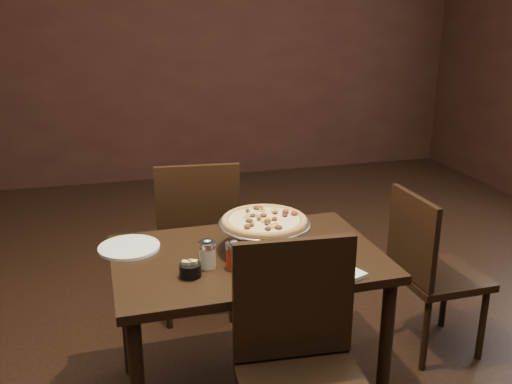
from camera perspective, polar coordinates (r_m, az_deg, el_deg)
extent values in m
cube|color=black|center=(5.54, -10.06, 15.38)|extent=(6.00, 0.02, 2.80)
cube|color=black|center=(2.36, -0.86, -6.63)|extent=(1.10, 0.74, 0.04)
cylinder|color=black|center=(2.44, 12.79, -15.35)|extent=(0.05, 0.05, 0.64)
cylinder|color=black|center=(2.72, -12.80, -11.54)|extent=(0.05, 0.05, 0.64)
cylinder|color=black|center=(2.92, 7.00, -9.08)|extent=(0.05, 0.05, 0.64)
cylinder|color=#B6B6BD|center=(2.39, 0.83, -5.71)|extent=(0.13, 0.13, 0.01)
cylinder|color=#B6B6BD|center=(2.37, 0.83, -4.50)|extent=(0.03, 0.03, 0.10)
cylinder|color=#B6B6BD|center=(2.35, 0.84, -3.28)|extent=(0.09, 0.09, 0.01)
cylinder|color=#A3A3A8|center=(2.34, 0.84, -3.15)|extent=(0.37, 0.37, 0.01)
torus|color=#A3A3A8|center=(2.34, 0.84, -3.13)|extent=(0.38, 0.38, 0.01)
cylinder|color=#9D5E2F|center=(2.34, 0.84, -2.96)|extent=(0.34, 0.34, 0.01)
torus|color=#9D5E2F|center=(2.34, 0.84, -2.88)|extent=(0.36, 0.36, 0.03)
cylinder|color=#E0B87B|center=(2.34, 0.84, -2.77)|extent=(0.29, 0.29, 0.01)
cylinder|color=beige|center=(2.23, -4.88, -6.50)|extent=(0.06, 0.06, 0.09)
cylinder|color=#B6B6BD|center=(2.21, -4.91, -5.25)|extent=(0.07, 0.07, 0.02)
ellipsoid|color=#B6B6BD|center=(2.20, -4.93, -4.85)|extent=(0.04, 0.04, 0.01)
cylinder|color=maroon|center=(2.22, -2.23, -6.60)|extent=(0.06, 0.06, 0.08)
cylinder|color=#B6B6BD|center=(2.20, -2.24, -5.39)|extent=(0.07, 0.07, 0.02)
ellipsoid|color=#B6B6BD|center=(2.19, -2.25, -4.99)|extent=(0.04, 0.04, 0.01)
cylinder|color=black|center=(2.17, -6.59, -7.77)|extent=(0.08, 0.08, 0.05)
cube|color=tan|center=(2.17, -6.96, -7.53)|extent=(0.04, 0.03, 0.06)
cube|color=tan|center=(2.17, -6.31, -7.47)|extent=(0.04, 0.03, 0.06)
cube|color=white|center=(2.19, 8.38, -8.07)|extent=(0.19, 0.19, 0.02)
cylinder|color=white|center=(2.45, -12.57, -5.43)|extent=(0.26, 0.26, 0.01)
cylinder|color=white|center=(2.14, 4.28, -8.73)|extent=(0.23, 0.23, 0.01)
cone|color=#B6B6BD|center=(2.34, 0.29, -3.05)|extent=(0.16, 0.16, 0.00)
cylinder|color=black|center=(2.34, 0.29, -2.98)|extent=(0.10, 0.09, 0.02)
cube|color=black|center=(3.15, -5.93, -4.70)|extent=(0.46, 0.46, 0.04)
cube|color=black|center=(2.88, -5.81, -1.56)|extent=(0.42, 0.07, 0.44)
cylinder|color=black|center=(3.41, -3.14, -6.91)|extent=(0.04, 0.04, 0.41)
cylinder|color=black|center=(3.39, -8.91, -7.26)|extent=(0.04, 0.04, 0.41)
cylinder|color=black|center=(3.10, -2.37, -9.56)|extent=(0.04, 0.04, 0.41)
cylinder|color=black|center=(3.09, -8.76, -9.96)|extent=(0.04, 0.04, 0.41)
cube|color=black|center=(2.00, 3.80, -10.61)|extent=(0.43, 0.06, 0.45)
cube|color=black|center=(2.95, 17.90, -8.00)|extent=(0.39, 0.39, 0.04)
cube|color=black|center=(2.76, 15.35, -4.31)|extent=(0.04, 0.39, 0.40)
cylinder|color=black|center=(3.02, 21.69, -12.23)|extent=(0.03, 0.03, 0.38)
cylinder|color=black|center=(3.23, 18.33, -9.71)|extent=(0.03, 0.03, 0.38)
cylinder|color=black|center=(2.85, 16.58, -13.52)|extent=(0.03, 0.03, 0.38)
cylinder|color=black|center=(3.08, 13.44, -10.73)|extent=(0.03, 0.03, 0.38)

